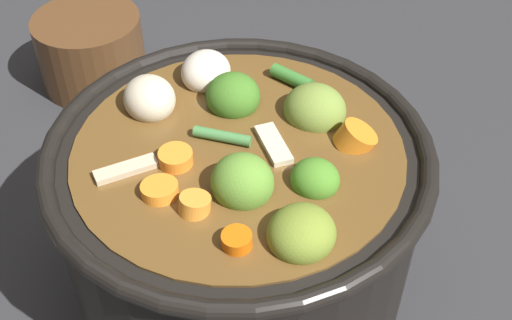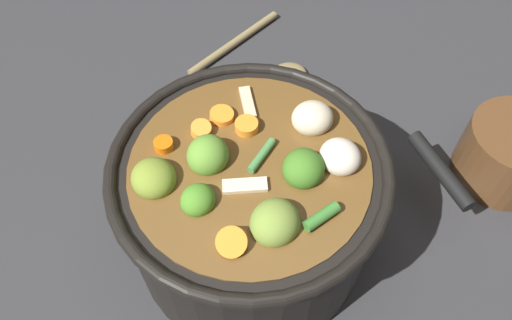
# 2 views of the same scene
# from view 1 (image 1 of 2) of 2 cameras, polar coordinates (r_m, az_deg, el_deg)

# --- Properties ---
(ground_plane) EXTENTS (1.10, 1.10, 0.00)m
(ground_plane) POSITION_cam_1_polar(r_m,az_deg,el_deg) (0.57, -1.28, -10.29)
(ground_plane) COLOR #2D2D30
(cooking_pot) EXTENTS (0.28, 0.28, 0.18)m
(cooking_pot) POSITION_cam_1_polar(r_m,az_deg,el_deg) (0.51, -1.40, -4.73)
(cooking_pot) COLOR black
(cooking_pot) RESTS_ON ground_plane
(small_saucepan) EXTENTS (0.19, 0.17, 0.08)m
(small_saucepan) POSITION_cam_1_polar(r_m,az_deg,el_deg) (0.78, -14.01, 9.14)
(small_saucepan) COLOR brown
(small_saucepan) RESTS_ON ground_plane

